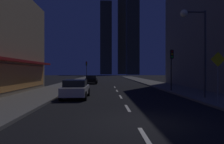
% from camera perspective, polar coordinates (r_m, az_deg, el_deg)
% --- Properties ---
extents(ground_plane, '(78.00, 136.00, 0.10)m').
position_cam_1_polar(ground_plane, '(40.55, -0.12, -2.86)').
color(ground_plane, black).
extents(sidewalk_right, '(4.00, 76.00, 0.15)m').
position_cam_1_polar(sidewalk_right, '(41.36, 9.63, -2.63)').
color(sidewalk_right, '#605E59').
rests_on(sidewalk_right, ground).
extents(sidewalk_left, '(4.00, 76.00, 0.15)m').
position_cam_1_polar(sidewalk_left, '(40.92, -9.97, -2.66)').
color(sidewalk_left, '#605E59').
rests_on(sidewalk_left, ground).
extents(lane_marking_center, '(0.16, 23.00, 0.01)m').
position_cam_1_polar(lane_marking_center, '(17.05, 2.42, -6.91)').
color(lane_marking_center, silver).
rests_on(lane_marking_center, ground).
extents(skyscraper_distant_tall, '(7.72, 7.52, 48.99)m').
position_cam_1_polar(skyscraper_distant_tall, '(141.02, -1.69, 9.34)').
color(skyscraper_distant_tall, '#373429').
rests_on(skyscraper_distant_tall, ground).
extents(skyscraper_distant_mid, '(5.56, 7.04, 77.67)m').
position_cam_1_polar(skyscraper_distant_mid, '(155.33, 2.72, 13.88)').
color(skyscraper_distant_mid, '#353227').
rests_on(skyscraper_distant_mid, ground).
extents(skyscraper_distant_short, '(7.57, 8.05, 62.26)m').
position_cam_1_polar(skyscraper_distant_short, '(133.32, 5.76, 12.78)').
color(skyscraper_distant_short, '#333126').
rests_on(skyscraper_distant_short, ground).
extents(car_parked_near, '(1.98, 4.24, 1.45)m').
position_cam_1_polar(car_parked_near, '(16.40, -10.08, -4.62)').
color(car_parked_near, silver).
rests_on(car_parked_near, ground).
extents(car_parked_far, '(1.98, 4.24, 1.45)m').
position_cam_1_polar(car_parked_far, '(34.75, -5.76, -2.07)').
color(car_parked_far, black).
rests_on(car_parked_far, ground).
extents(fire_hydrant_far_left, '(0.42, 0.30, 0.65)m').
position_cam_1_polar(fire_hydrant_far_left, '(26.05, -12.16, -3.46)').
color(fire_hydrant_far_left, gold).
rests_on(fire_hydrant_far_left, sidewalk_left).
extents(traffic_light_near_right, '(0.32, 0.48, 4.20)m').
position_cam_1_polar(traffic_light_near_right, '(21.76, 16.26, 3.02)').
color(traffic_light_near_right, '#2D2D2D').
rests_on(traffic_light_near_right, sidewalk_right).
extents(traffic_light_far_left, '(0.32, 0.48, 4.20)m').
position_cam_1_polar(traffic_light_far_left, '(46.66, -7.12, 1.52)').
color(traffic_light_far_left, '#2D2D2D').
rests_on(traffic_light_far_left, sidewalk_left).
extents(street_lamp_right, '(1.96, 0.56, 6.58)m').
position_cam_1_polar(street_lamp_right, '(16.75, 21.92, 10.33)').
color(street_lamp_right, '#38383D').
rests_on(street_lamp_right, sidewalk_right).
extents(pedestrian_crossing_sign, '(0.91, 0.08, 3.15)m').
position_cam_1_polar(pedestrian_crossing_sign, '(14.06, 27.38, -0.24)').
color(pedestrian_crossing_sign, slate).
rests_on(pedestrian_crossing_sign, sidewalk_right).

